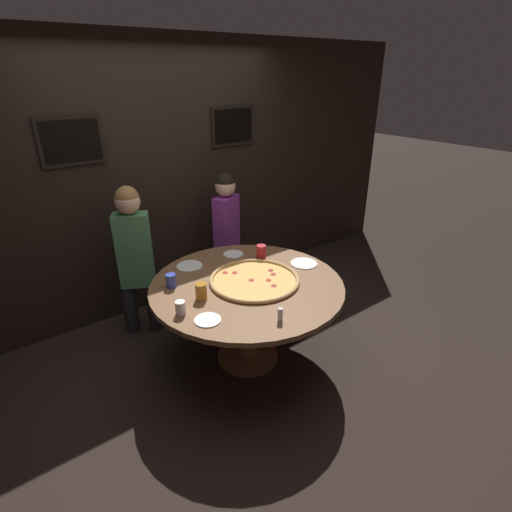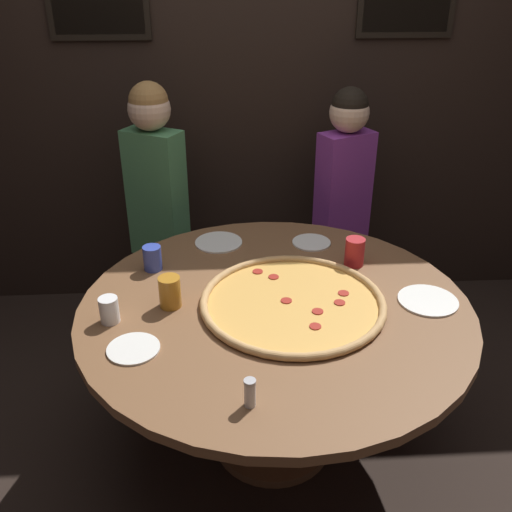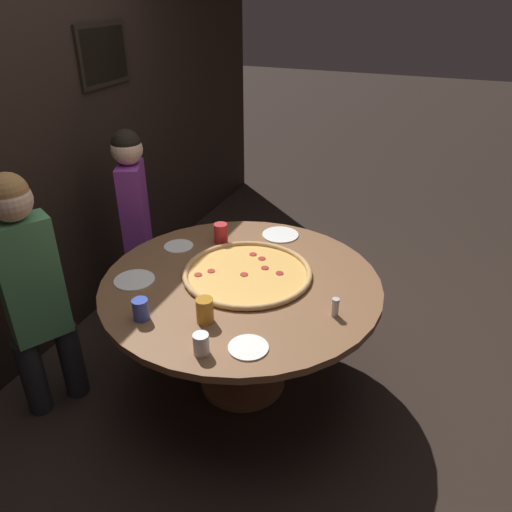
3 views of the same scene
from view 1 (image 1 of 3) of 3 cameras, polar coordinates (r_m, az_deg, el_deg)
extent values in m
plane|color=black|center=(3.60, -1.19, -14.26)|extent=(24.00, 24.00, 0.00)
cube|color=black|center=(4.10, -12.94, 10.61)|extent=(6.40, 0.06, 2.60)
cube|color=black|center=(3.72, -24.87, 14.67)|extent=(0.52, 0.02, 0.40)
cube|color=#936B5B|center=(3.71, -24.84, 14.66)|extent=(0.46, 0.01, 0.34)
cube|color=black|center=(4.36, -3.30, 18.07)|extent=(0.52, 0.02, 0.40)
cube|color=#B2A893|center=(4.36, -3.25, 18.06)|extent=(0.46, 0.01, 0.34)
cylinder|color=brown|center=(3.19, -1.30, -4.22)|extent=(1.54, 1.54, 0.04)
cylinder|color=brown|center=(3.39, -1.24, -9.68)|extent=(0.16, 0.16, 0.70)
cylinder|color=brown|center=(3.59, -1.19, -14.01)|extent=(0.52, 0.52, 0.04)
cylinder|color=#E5A84C|center=(3.21, -0.22, -3.53)|extent=(0.69, 0.69, 0.01)
torus|color=tan|center=(3.20, -0.22, -3.37)|extent=(0.73, 0.73, 0.03)
cylinder|color=#A8281E|center=(3.29, 2.48, -2.59)|extent=(0.04, 0.04, 0.00)
cylinder|color=#A8281E|center=(3.19, -0.62, -3.49)|extent=(0.04, 0.04, 0.00)
cylinder|color=#A8281E|center=(3.20, 1.80, -3.44)|extent=(0.04, 0.04, 0.00)
cylinder|color=#A8281E|center=(3.32, -3.06, -2.39)|extent=(0.04, 0.04, 0.00)
cylinder|color=#A8281E|center=(3.32, -4.46, -2.38)|extent=(0.04, 0.04, 0.00)
cylinder|color=#A8281E|center=(3.35, 2.13, -2.03)|extent=(0.04, 0.04, 0.00)
cylinder|color=#A8281E|center=(3.12, 2.57, -4.25)|extent=(0.04, 0.04, 0.00)
cylinder|color=#B22328|center=(3.57, 0.74, 0.59)|extent=(0.08, 0.08, 0.13)
cylinder|color=white|center=(2.83, -10.74, -7.29)|extent=(0.07, 0.07, 0.10)
cylinder|color=#384CB7|center=(3.17, -12.04, -3.47)|extent=(0.08, 0.08, 0.11)
cylinder|color=#BC7A23|center=(2.97, -7.85, -5.01)|extent=(0.09, 0.09, 0.13)
cylinder|color=white|center=(3.67, -3.26, 0.28)|extent=(0.18, 0.18, 0.01)
cylinder|color=white|center=(2.76, -6.93, -9.05)|extent=(0.18, 0.18, 0.01)
cylinder|color=white|center=(3.52, 6.86, -1.04)|extent=(0.24, 0.24, 0.01)
cylinder|color=white|center=(3.49, -9.49, -1.40)|extent=(0.22, 0.22, 0.01)
cylinder|color=silver|center=(2.72, 3.47, -8.46)|extent=(0.04, 0.04, 0.08)
cylinder|color=#B7B7BC|center=(2.69, 3.50, -7.60)|extent=(0.04, 0.04, 0.01)
cylinder|color=#232328|center=(4.45, -3.26, -2.31)|extent=(0.17, 0.17, 0.47)
cylinder|color=#232328|center=(4.29, -4.72, -3.46)|extent=(0.17, 0.17, 0.47)
cube|color=purple|center=(4.13, -4.21, 4.08)|extent=(0.32, 0.26, 0.66)
sphere|color=beige|center=(4.00, -4.41, 9.89)|extent=(0.20, 0.20, 0.20)
sphere|color=black|center=(3.99, -4.42, 10.38)|extent=(0.19, 0.19, 0.19)
cylinder|color=#232328|center=(3.94, -14.33, -6.96)|extent=(0.18, 0.18, 0.49)
cylinder|color=#232328|center=(3.97, -17.50, -7.07)|extent=(0.18, 0.18, 0.49)
cube|color=#4C8C59|center=(3.68, -16.99, 0.75)|extent=(0.33, 0.28, 0.68)
sphere|color=beige|center=(3.53, -17.90, 7.39)|extent=(0.21, 0.21, 0.21)
sphere|color=#9E703D|center=(3.52, -17.98, 7.96)|extent=(0.19, 0.19, 0.19)
camera|label=2|loc=(1.52, 37.07, 7.77)|focal=40.00mm
camera|label=3|loc=(1.42, -59.53, 9.24)|focal=35.00mm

